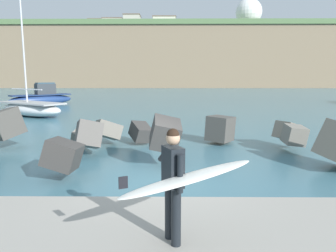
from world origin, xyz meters
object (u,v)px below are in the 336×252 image
at_px(station_building_west, 113,27).
at_px(station_building_east, 164,26).
at_px(radar_dome, 249,14).
at_px(station_building_central, 97,28).
at_px(boat_mid_centre, 42,98).
at_px(boat_near_centre, 31,108).
at_px(surfer_with_board, 178,179).
at_px(station_building_annex, 132,24).

bearing_deg(station_building_west, station_building_east, -11.53).
distance_m(radar_dome, station_building_central, 49.19).
xyz_separation_m(radar_dome, station_building_west, (-43.77, 7.79, -2.64)).
bearing_deg(station_building_central, boat_mid_centre, -81.00).
distance_m(radar_dome, station_building_east, 26.81).
distance_m(boat_near_centre, station_building_east, 86.03).
relative_size(surfer_with_board, radar_dome, 0.20).
distance_m(surfer_with_board, station_building_east, 102.63).
xyz_separation_m(station_building_west, station_building_central, (-5.03, -2.42, -0.46)).
height_order(station_building_west, station_building_annex, station_building_west).
relative_size(surfer_with_board, station_building_east, 0.27).
bearing_deg(station_building_annex, station_building_east, 16.87).
bearing_deg(station_building_west, boat_mid_centre, -84.87).
bearing_deg(surfer_with_board, station_building_annex, 97.24).
height_order(station_building_west, station_building_central, station_building_west).
distance_m(boat_near_centre, station_building_west, 89.72).
xyz_separation_m(station_building_west, station_building_east, (17.44, -3.56, -0.11)).
xyz_separation_m(radar_dome, station_building_central, (-48.80, 5.37, -3.09)).
bearing_deg(boat_mid_centre, surfer_with_board, -63.83).
height_order(boat_near_centre, station_building_west, station_building_west).
relative_size(radar_dome, station_building_central, 1.68).
xyz_separation_m(surfer_with_board, boat_mid_centre, (-12.71, 25.86, -0.55)).
height_order(boat_near_centre, station_building_central, station_building_central).
height_order(boat_near_centre, station_building_annex, station_building_annex).
height_order(station_building_central, station_building_east, station_building_east).
height_order(boat_mid_centre, station_building_east, station_building_east).
height_order(station_building_west, station_building_east, station_building_west).
height_order(surfer_with_board, station_building_west, station_building_west).
bearing_deg(radar_dome, station_building_east, 170.87).
height_order(radar_dome, station_building_east, radar_dome).
bearing_deg(station_building_west, boat_near_centre, -83.59).
height_order(boat_near_centre, boat_mid_centre, boat_near_centre).
distance_m(radar_dome, station_building_west, 44.54).
bearing_deg(station_building_east, surfer_with_board, -88.68).
bearing_deg(surfer_with_board, radar_dome, 76.07).
xyz_separation_m(boat_near_centre, station_building_central, (-14.83, 84.78, 18.26)).
bearing_deg(boat_near_centre, station_building_west, 96.41).
bearing_deg(station_building_annex, surfer_with_board, -82.76).
height_order(station_building_east, station_building_annex, station_building_east).
bearing_deg(surfer_with_board, station_building_west, 100.70).
relative_size(boat_mid_centre, station_building_central, 0.89).
bearing_deg(boat_near_centre, station_building_annex, 91.76).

